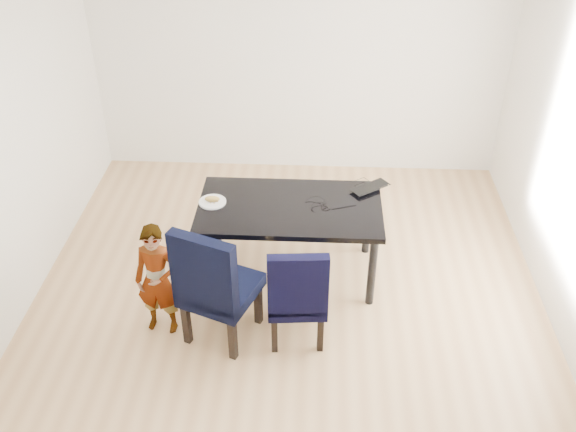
# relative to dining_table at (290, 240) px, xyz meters

# --- Properties ---
(floor) EXTENTS (4.50, 5.00, 0.01)m
(floor) POSITION_rel_dining_table_xyz_m (0.00, -0.50, -0.38)
(floor) COLOR tan
(floor) RESTS_ON ground
(wall_back) EXTENTS (4.50, 0.01, 2.70)m
(wall_back) POSITION_rel_dining_table_xyz_m (0.00, 2.00, 0.98)
(wall_back) COLOR white
(wall_back) RESTS_ON ground
(dining_table) EXTENTS (1.60, 0.90, 0.75)m
(dining_table) POSITION_rel_dining_table_xyz_m (0.00, 0.00, 0.00)
(dining_table) COLOR black
(dining_table) RESTS_ON floor
(chair_left) EXTENTS (0.70, 0.71, 1.11)m
(chair_left) POSITION_rel_dining_table_xyz_m (-0.51, -0.79, 0.18)
(chair_left) COLOR black
(chair_left) RESTS_ON floor
(chair_right) EXTENTS (0.50, 0.51, 0.96)m
(chair_right) POSITION_rel_dining_table_xyz_m (0.09, -0.78, 0.10)
(chair_right) COLOR black
(chair_right) RESTS_ON floor
(child) EXTENTS (0.39, 0.28, 1.01)m
(child) POSITION_rel_dining_table_xyz_m (-1.02, -0.76, 0.13)
(child) COLOR #F45514
(child) RESTS_ON floor
(plate) EXTENTS (0.31, 0.31, 0.01)m
(plate) POSITION_rel_dining_table_xyz_m (-0.68, 0.02, 0.38)
(plate) COLOR silver
(plate) RESTS_ON dining_table
(sandwich) EXTENTS (0.14, 0.07, 0.05)m
(sandwich) POSITION_rel_dining_table_xyz_m (-0.68, 0.02, 0.41)
(sandwich) COLOR olive
(sandwich) RESTS_ON plate
(laptop) EXTENTS (0.44, 0.41, 0.03)m
(laptop) POSITION_rel_dining_table_xyz_m (0.68, 0.35, 0.39)
(laptop) COLOR black
(laptop) RESTS_ON dining_table
(cable_tangle) EXTENTS (0.20, 0.20, 0.01)m
(cable_tangle) POSITION_rel_dining_table_xyz_m (0.26, -0.03, 0.38)
(cable_tangle) COLOR black
(cable_tangle) RESTS_ON dining_table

